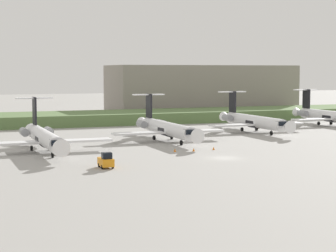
% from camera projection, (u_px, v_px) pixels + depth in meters
% --- Properties ---
extents(ground_plane, '(500.00, 500.00, 0.00)m').
position_uv_depth(ground_plane, '(159.00, 138.00, 123.31)').
color(ground_plane, '#9E9B96').
extents(grass_berm, '(320.00, 20.00, 2.93)m').
position_uv_depth(grass_berm, '(109.00, 118.00, 159.47)').
color(grass_berm, '#597542').
rests_on(grass_berm, ground).
extents(regional_jet_second, '(22.81, 31.00, 9.00)m').
position_uv_depth(regional_jet_second, '(44.00, 137.00, 102.94)').
color(regional_jet_second, white).
rests_on(regional_jet_second, ground).
extents(regional_jet_third, '(22.81, 31.00, 9.00)m').
position_uv_depth(regional_jet_third, '(166.00, 128.00, 119.36)').
color(regional_jet_third, white).
rests_on(regional_jet_third, ground).
extents(regional_jet_fourth, '(22.81, 31.00, 9.00)m').
position_uv_depth(regional_jet_fourth, '(253.00, 121.00, 136.60)').
color(regional_jet_fourth, white).
rests_on(regional_jet_fourth, ground).
extents(regional_jet_fifth, '(22.81, 31.00, 9.00)m').
position_uv_depth(regional_jet_fifth, '(329.00, 116.00, 152.57)').
color(regional_jet_fifth, white).
rests_on(regional_jet_fifth, ground).
extents(distant_hangar, '(60.41, 22.37, 15.70)m').
position_uv_depth(distant_hangar, '(202.00, 89.00, 196.07)').
color(distant_hangar, gray).
rests_on(distant_hangar, ground).
extents(baggage_tug, '(1.72, 3.20, 2.30)m').
position_uv_depth(baggage_tug, '(106.00, 161.00, 85.52)').
color(baggage_tug, orange).
rests_on(baggage_tug, ground).
extents(safety_cone_front_marker, '(0.44, 0.44, 0.55)m').
position_uv_depth(safety_cone_front_marker, '(175.00, 150.00, 102.80)').
color(safety_cone_front_marker, orange).
rests_on(safety_cone_front_marker, ground).
extents(safety_cone_mid_marker, '(0.44, 0.44, 0.55)m').
position_uv_depth(safety_cone_mid_marker, '(194.00, 150.00, 103.45)').
color(safety_cone_mid_marker, orange).
rests_on(safety_cone_mid_marker, ground).
extents(safety_cone_rear_marker, '(0.44, 0.44, 0.55)m').
position_uv_depth(safety_cone_rear_marker, '(214.00, 148.00, 105.27)').
color(safety_cone_rear_marker, orange).
rests_on(safety_cone_rear_marker, ground).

